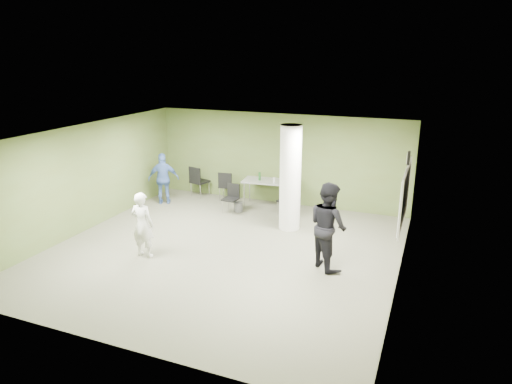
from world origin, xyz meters
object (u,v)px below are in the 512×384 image
at_px(woman_white, 143,225).
at_px(man_black, 328,226).
at_px(man_blue, 164,179).
at_px(chair_back_left, 198,179).
at_px(folding_table, 271,182).

height_order(woman_white, man_black, man_black).
distance_m(woman_white, man_blue, 3.89).
height_order(chair_back_left, man_blue, man_blue).
bearing_deg(woman_white, man_blue, -64.73).
relative_size(chair_back_left, man_blue, 0.63).
xyz_separation_m(folding_table, chair_back_left, (-2.54, 0.01, -0.17)).
relative_size(folding_table, man_black, 0.93).
bearing_deg(woman_white, chair_back_left, -77.44).
relative_size(folding_table, chair_back_left, 1.76).
distance_m(folding_table, chair_back_left, 2.55).
bearing_deg(woman_white, man_black, -166.34).
relative_size(chair_back_left, man_black, 0.53).
relative_size(folding_table, man_blue, 1.12).
height_order(man_black, man_blue, man_black).
xyz_separation_m(folding_table, man_black, (2.57, -3.45, 0.20)).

